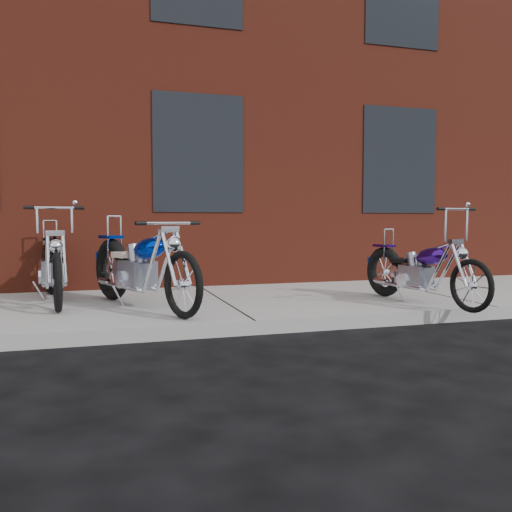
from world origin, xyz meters
name	(u,v)px	position (x,y,z in m)	size (l,w,h in m)	color
ground	(255,335)	(0.00, 0.00, 0.00)	(120.00, 120.00, 0.00)	black
sidewalk	(222,306)	(0.00, 1.50, 0.07)	(22.00, 3.00, 0.15)	gray
building_brick	(158,102)	(0.00, 8.00, 4.00)	(22.00, 10.00, 8.00)	maroon
chopper_purple	(420,273)	(2.30, 0.54, 0.53)	(0.58, 2.08, 1.17)	black
chopper_blue	(141,270)	(-1.04, 1.19, 0.60)	(1.06, 2.34, 1.08)	black
chopper_third	(54,268)	(-2.06, 2.00, 0.57)	(0.57, 2.35, 1.19)	black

